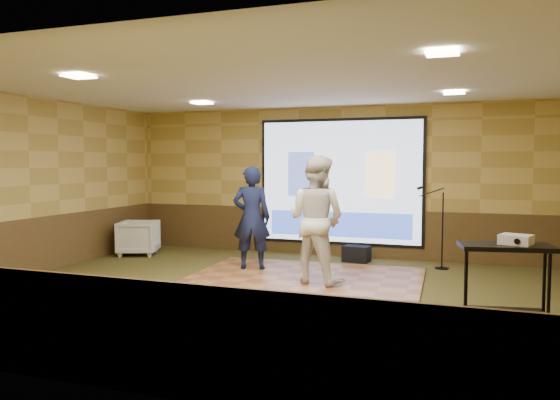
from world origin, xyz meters
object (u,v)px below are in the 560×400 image
(av_table, at_px, (506,271))
(banquet_chair, at_px, (139,238))
(projector_screen, at_px, (340,183))
(projector, at_px, (516,239))
(player_right, at_px, (316,219))
(player_left, at_px, (252,218))
(duffel_bag, at_px, (357,254))
(dance_floor, at_px, (304,278))
(mic_stand, at_px, (439,241))

(av_table, bearing_deg, banquet_chair, 155.25)
(projector_screen, height_order, projector, projector_screen)
(banquet_chair, bearing_deg, projector_screen, -93.69)
(projector_screen, relative_size, player_right, 1.68)
(av_table, distance_m, banquet_chair, 7.46)
(player_left, distance_m, banquet_chair, 2.91)
(duffel_bag, bearing_deg, projector, -56.62)
(dance_floor, relative_size, banquet_chair, 4.79)
(dance_floor, distance_m, banquet_chair, 4.03)
(player_left, bearing_deg, projector, 133.15)
(projector_screen, xyz_separation_m, banquet_chair, (-3.90, -1.20, -1.12))
(dance_floor, bearing_deg, duffel_bag, 75.08)
(projector, xyz_separation_m, banquet_chair, (-6.86, 3.10, -0.71))
(player_right, bearing_deg, dance_floor, -29.83)
(player_left, height_order, projector, player_left)
(projector, height_order, duffel_bag, projector)
(player_left, bearing_deg, duffel_bag, -154.77)
(dance_floor, distance_m, projector, 3.76)
(player_left, bearing_deg, banquet_chair, -29.78)
(player_right, height_order, av_table, player_right)
(mic_stand, bearing_deg, player_left, -154.60)
(mic_stand, bearing_deg, banquet_chair, -170.92)
(player_right, xyz_separation_m, av_table, (2.63, -1.76, -0.30))
(player_left, xyz_separation_m, projector, (4.09, -2.43, 0.14))
(banquet_chair, bearing_deg, player_right, -128.96)
(player_right, relative_size, av_table, 1.95)
(av_table, relative_size, projector, 3.20)
(player_left, relative_size, duffel_bag, 3.67)
(player_right, relative_size, mic_stand, 1.34)
(projector_screen, height_order, player_left, projector_screen)
(projector_screen, height_order, duffel_bag, projector_screen)
(player_right, bearing_deg, duffel_bag, -80.92)
(banquet_chair, bearing_deg, player_left, -124.41)
(player_left, distance_m, av_table, 4.69)
(player_left, xyz_separation_m, duffel_bag, (1.58, 1.39, -0.77))
(player_left, relative_size, mic_stand, 1.22)
(player_left, height_order, duffel_bag, player_left)
(dance_floor, xyz_separation_m, duffel_bag, (0.48, 1.81, 0.14))
(player_left, distance_m, player_right, 1.53)
(dance_floor, distance_m, av_table, 3.61)
(banquet_chair, bearing_deg, mic_stand, -105.31)
(player_right, xyz_separation_m, mic_stand, (1.72, 1.92, -0.52))
(dance_floor, xyz_separation_m, player_left, (-1.09, 0.42, 0.91))
(projector_screen, bearing_deg, player_right, -84.65)
(player_left, bearing_deg, projector_screen, -137.15)
(projector_screen, distance_m, dance_floor, 2.72)
(player_left, relative_size, av_table, 1.78)
(av_table, height_order, mic_stand, mic_stand)
(projector_screen, xyz_separation_m, dance_floor, (-0.03, -2.29, -1.46))
(projector_screen, relative_size, banquet_chair, 4.28)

